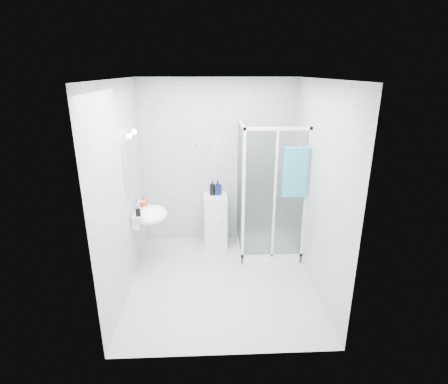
{
  "coord_description": "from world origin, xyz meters",
  "views": [
    {
      "loc": [
        -0.15,
        -4.05,
        2.69
      ],
      "look_at": [
        0.05,
        0.35,
        1.15
      ],
      "focal_mm": 28.0,
      "sensor_mm": 36.0,
      "label": 1
    }
  ],
  "objects_px": {
    "soap_dispenser_black": "(138,211)",
    "shampoo_bottle_b": "(218,187)",
    "wall_basin": "(149,215)",
    "shower_enclosure": "(263,226)",
    "hand_towel": "(295,171)",
    "storage_cabinet": "(215,221)",
    "soap_dispenser_orange": "(144,201)",
    "shampoo_bottle_a": "(212,188)"
  },
  "relations": [
    {
      "from": "wall_basin",
      "to": "shampoo_bottle_a",
      "type": "xyz_separation_m",
      "value": [
        0.89,
        0.58,
        0.19
      ]
    },
    {
      "from": "hand_towel",
      "to": "storage_cabinet",
      "type": "bearing_deg",
      "value": 147.88
    },
    {
      "from": "shower_enclosure",
      "to": "wall_basin",
      "type": "height_order",
      "value": "shower_enclosure"
    },
    {
      "from": "shower_enclosure",
      "to": "hand_towel",
      "type": "height_order",
      "value": "shower_enclosure"
    },
    {
      "from": "shampoo_bottle_a",
      "to": "soap_dispenser_orange",
      "type": "relative_size",
      "value": 1.51
    },
    {
      "from": "shampoo_bottle_b",
      "to": "storage_cabinet",
      "type": "bearing_deg",
      "value": -138.15
    },
    {
      "from": "storage_cabinet",
      "to": "hand_towel",
      "type": "xyz_separation_m",
      "value": [
        1.05,
        -0.66,
        0.99
      ]
    },
    {
      "from": "wall_basin",
      "to": "soap_dispenser_orange",
      "type": "xyz_separation_m",
      "value": [
        -0.09,
        0.15,
        0.14
      ]
    },
    {
      "from": "wall_basin",
      "to": "shampoo_bottle_a",
      "type": "distance_m",
      "value": 1.08
    },
    {
      "from": "storage_cabinet",
      "to": "soap_dispenser_black",
      "type": "relative_size",
      "value": 6.34
    },
    {
      "from": "shampoo_bottle_b",
      "to": "soap_dispenser_orange",
      "type": "relative_size",
      "value": 1.46
    },
    {
      "from": "shampoo_bottle_a",
      "to": "storage_cabinet",
      "type": "bearing_deg",
      "value": -4.65
    },
    {
      "from": "shower_enclosure",
      "to": "shampoo_bottle_b",
      "type": "bearing_deg",
      "value": 156.72
    },
    {
      "from": "shampoo_bottle_a",
      "to": "shampoo_bottle_b",
      "type": "xyz_separation_m",
      "value": [
        0.08,
        0.03,
        -0.0
      ]
    },
    {
      "from": "shower_enclosure",
      "to": "shampoo_bottle_b",
      "type": "relative_size",
      "value": 8.7
    },
    {
      "from": "shower_enclosure",
      "to": "wall_basin",
      "type": "bearing_deg",
      "value": -169.19
    },
    {
      "from": "hand_towel",
      "to": "soap_dispenser_black",
      "type": "distance_m",
      "value": 2.15
    },
    {
      "from": "shampoo_bottle_b",
      "to": "soap_dispenser_black",
      "type": "bearing_deg",
      "value": -143.29
    },
    {
      "from": "shower_enclosure",
      "to": "shampoo_bottle_a",
      "type": "relative_size",
      "value": 8.44
    },
    {
      "from": "shampoo_bottle_b",
      "to": "soap_dispenser_black",
      "type": "relative_size",
      "value": 1.69
    },
    {
      "from": "shower_enclosure",
      "to": "soap_dispenser_black",
      "type": "distance_m",
      "value": 1.89
    },
    {
      "from": "wall_basin",
      "to": "storage_cabinet",
      "type": "distance_m",
      "value": 1.15
    },
    {
      "from": "shampoo_bottle_a",
      "to": "wall_basin",
      "type": "bearing_deg",
      "value": -146.86
    },
    {
      "from": "shower_enclosure",
      "to": "shampoo_bottle_a",
      "type": "xyz_separation_m",
      "value": [
        -0.77,
        0.26,
        0.53
      ]
    },
    {
      "from": "storage_cabinet",
      "to": "hand_towel",
      "type": "distance_m",
      "value": 1.59
    },
    {
      "from": "shampoo_bottle_a",
      "to": "soap_dispenser_orange",
      "type": "distance_m",
      "value": 1.07
    },
    {
      "from": "soap_dispenser_orange",
      "to": "soap_dispenser_black",
      "type": "distance_m",
      "value": 0.34
    },
    {
      "from": "wall_basin",
      "to": "hand_towel",
      "type": "xyz_separation_m",
      "value": [
        1.98,
        -0.09,
        0.63
      ]
    },
    {
      "from": "hand_towel",
      "to": "soap_dispenser_orange",
      "type": "distance_m",
      "value": 2.14
    },
    {
      "from": "shampoo_bottle_b",
      "to": "soap_dispenser_black",
      "type": "distance_m",
      "value": 1.34
    },
    {
      "from": "wall_basin",
      "to": "soap_dispenser_black",
      "type": "distance_m",
      "value": 0.25
    },
    {
      "from": "storage_cabinet",
      "to": "wall_basin",
      "type": "bearing_deg",
      "value": -149.61
    },
    {
      "from": "soap_dispenser_black",
      "to": "shampoo_bottle_b",
      "type": "bearing_deg",
      "value": 36.71
    },
    {
      "from": "shampoo_bottle_b",
      "to": "shower_enclosure",
      "type": "bearing_deg",
      "value": -23.28
    },
    {
      "from": "storage_cabinet",
      "to": "hand_towel",
      "type": "height_order",
      "value": "hand_towel"
    },
    {
      "from": "shampoo_bottle_a",
      "to": "shampoo_bottle_b",
      "type": "bearing_deg",
      "value": 20.59
    },
    {
      "from": "hand_towel",
      "to": "soap_dispenser_orange",
      "type": "xyz_separation_m",
      "value": [
        -2.07,
        0.23,
        -0.48
      ]
    },
    {
      "from": "hand_towel",
      "to": "shampoo_bottle_a",
      "type": "height_order",
      "value": "hand_towel"
    },
    {
      "from": "shower_enclosure",
      "to": "shampoo_bottle_b",
      "type": "distance_m",
      "value": 0.91
    },
    {
      "from": "soap_dispenser_orange",
      "to": "storage_cabinet",
      "type": "bearing_deg",
      "value": 22.87
    },
    {
      "from": "wall_basin",
      "to": "soap_dispenser_orange",
      "type": "height_order",
      "value": "soap_dispenser_orange"
    },
    {
      "from": "shower_enclosure",
      "to": "soap_dispenser_orange",
      "type": "height_order",
      "value": "shower_enclosure"
    }
  ]
}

